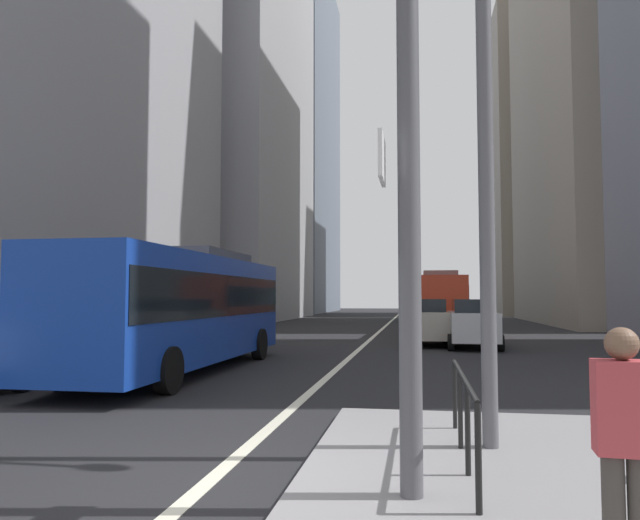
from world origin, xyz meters
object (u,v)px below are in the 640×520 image
object	(u,v)px
car_receding_near	(426,322)
car_oncoming_mid	(220,321)
city_bus_red_distant	(423,299)
city_bus_red_receding	(439,300)
street_lamp_post	(484,48)
car_receding_far	(472,323)
traffic_signal_gantry	(175,94)
pedestrian_waiting	(625,438)
city_bus_blue_oncoming	(182,304)

from	to	relation	value
car_receding_near	car_oncoming_mid	bearing A→B (deg)	-174.43
city_bus_red_distant	car_oncoming_mid	distance (m)	29.14
city_bus_red_receding	street_lamp_post	world-z (taller)	street_lamp_post
city_bus_red_distant	car_receding_far	size ratio (longest dim) A/B	2.63
car_receding_near	traffic_signal_gantry	world-z (taller)	traffic_signal_gantry
street_lamp_post	car_receding_near	bearing A→B (deg)	91.86
city_bus_red_receding	car_oncoming_mid	size ratio (longest dim) A/B	2.63
car_receding_far	car_oncoming_mid	bearing A→B (deg)	179.22
car_oncoming_mid	street_lamp_post	bearing A→B (deg)	-61.22
city_bus_red_distant	traffic_signal_gantry	bearing A→B (deg)	-93.48
city_bus_red_distant	street_lamp_post	bearing A→B (deg)	-89.32
car_oncoming_mid	city_bus_red_receding	bearing A→B (deg)	46.30
car_receding_far	traffic_signal_gantry	world-z (taller)	traffic_signal_gantry
traffic_signal_gantry	pedestrian_waiting	distance (m)	5.15
car_receding_near	street_lamp_post	world-z (taller)	street_lamp_post
car_receding_near	pedestrian_waiting	size ratio (longest dim) A/B	2.52
car_receding_near	traffic_signal_gantry	distance (m)	20.34
traffic_signal_gantry	street_lamp_post	world-z (taller)	street_lamp_post
city_bus_red_distant	pedestrian_waiting	distance (m)	48.27
traffic_signal_gantry	pedestrian_waiting	bearing A→B (deg)	-20.48
city_bus_red_distant	car_receding_near	distance (m)	26.92
city_bus_red_receding	car_receding_near	size ratio (longest dim) A/B	2.57
city_bus_red_receding	pedestrian_waiting	size ratio (longest dim) A/B	6.48
city_bus_red_receding	car_oncoming_mid	distance (m)	13.94
car_receding_near	traffic_signal_gantry	size ratio (longest dim) A/B	0.59
car_oncoming_mid	car_receding_far	xyz separation A→B (m)	(10.56, -0.14, 0.00)
city_bus_red_distant	car_oncoming_mid	world-z (taller)	city_bus_red_distant
car_receding_near	street_lamp_post	bearing A→B (deg)	-88.14
traffic_signal_gantry	city_bus_red_distant	bearing A→B (deg)	86.52
car_receding_far	pedestrian_waiting	world-z (taller)	car_receding_far
car_receding_near	street_lamp_post	distance (m)	18.37
car_oncoming_mid	car_receding_far	bearing A→B (deg)	-0.78
traffic_signal_gantry	car_oncoming_mid	bearing A→B (deg)	107.37
street_lamp_post	city_bus_blue_oncoming	bearing A→B (deg)	133.42
car_receding_near	street_lamp_post	size ratio (longest dim) A/B	0.53
car_receding_near	street_lamp_post	xyz separation A→B (m)	(0.58, -17.85, 4.29)
city_bus_blue_oncoming	car_receding_far	bearing A→B (deg)	47.46
car_oncoming_mid	car_receding_near	distance (m)	8.80
city_bus_red_receding	car_receding_far	distance (m)	10.28
city_bus_red_distant	car_receding_near	size ratio (longest dim) A/B	2.78
city_bus_blue_oncoming	city_bus_red_receding	distance (m)	20.81
car_receding_far	traffic_signal_gantry	xyz separation A→B (m)	(-4.61, -18.90, 3.17)
traffic_signal_gantry	pedestrian_waiting	size ratio (longest dim) A/B	4.25
car_oncoming_mid	car_receding_far	distance (m)	10.56
car_receding_near	pedestrian_waiting	distance (m)	21.37
city_bus_red_distant	street_lamp_post	xyz separation A→B (m)	(0.53, -44.76, 3.45)
city_bus_red_distant	pedestrian_waiting	size ratio (longest dim) A/B	7.01
car_oncoming_mid	city_bus_red_distant	bearing A→B (deg)	72.41
street_lamp_post	car_receding_far	bearing A→B (deg)	85.83
city_bus_blue_oncoming	pedestrian_waiting	xyz separation A→B (m)	(7.72, -11.13, -0.76)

